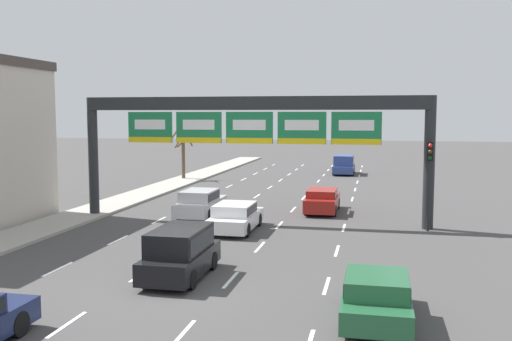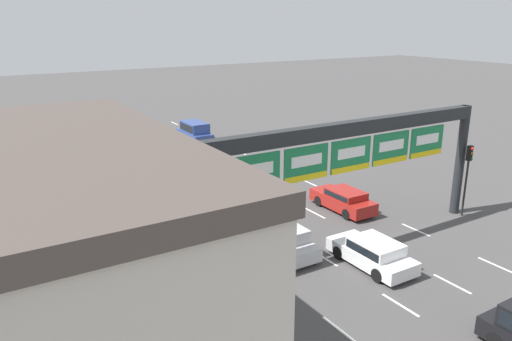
# 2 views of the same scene
# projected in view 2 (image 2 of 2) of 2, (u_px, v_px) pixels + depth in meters

# --- Properties ---
(lane_dashes) EXTENTS (10.02, 67.00, 0.01)m
(lane_dashes) POSITION_uv_depth(u_px,v_px,m) (319.00, 233.00, 27.72)
(lane_dashes) COLOR white
(lane_dashes) RESTS_ON ground_plane
(sign_gantry) EXTENTS (18.65, 0.70, 6.63)m
(sign_gantry) POSITION_uv_depth(u_px,v_px,m) (347.00, 150.00, 24.64)
(sign_gantry) COLOR #232628
(sign_gantry) RESTS_ON ground_plane
(building_near) EXTENTS (9.32, 11.98, 8.62)m
(building_near) POSITION_uv_depth(u_px,v_px,m) (5.00, 319.00, 12.37)
(building_near) COLOR beige
(building_near) RESTS_ON ground_plane
(car_red) EXTENTS (1.81, 4.43, 1.37)m
(car_red) POSITION_uv_depth(u_px,v_px,m) (343.00, 199.00, 30.83)
(car_red) COLOR maroon
(car_red) RESTS_ON ground_plane
(car_silver) EXTENTS (1.89, 4.63, 1.50)m
(car_silver) POSITION_uv_depth(u_px,v_px,m) (281.00, 238.00, 25.24)
(car_silver) COLOR #B7B7BC
(car_silver) RESTS_ON ground_plane
(car_white) EXTENTS (1.95, 4.49, 1.38)m
(car_white) POSITION_uv_depth(u_px,v_px,m) (373.00, 252.00, 23.85)
(car_white) COLOR silver
(car_white) RESTS_ON ground_plane
(suv_blue) EXTENTS (1.97, 4.57, 1.82)m
(suv_blue) POSITION_uv_depth(u_px,v_px,m) (195.00, 130.00, 48.52)
(suv_blue) COLOR navy
(suv_blue) RESTS_ON ground_plane
(traffic_light_near_gantry) EXTENTS (0.30, 0.35, 4.36)m
(traffic_light_near_gantry) POSITION_uv_depth(u_px,v_px,m) (468.00, 166.00, 29.29)
(traffic_light_near_gantry) COLOR black
(traffic_light_near_gantry) RESTS_ON ground_plane
(tree_bare_closest) EXTENTS (1.84, 1.75, 4.82)m
(tree_bare_closest) POSITION_uv_depth(u_px,v_px,m) (64.00, 148.00, 35.03)
(tree_bare_closest) COLOR brown
(tree_bare_closest) RESTS_ON sidewalk_left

